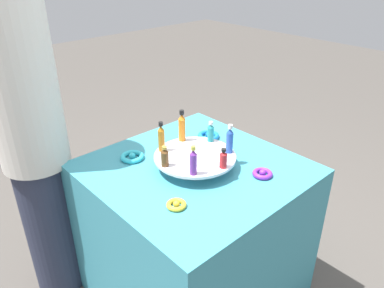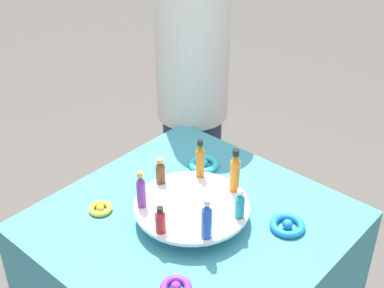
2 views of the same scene
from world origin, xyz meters
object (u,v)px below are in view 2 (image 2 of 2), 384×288
at_px(ribbon_bow_blue, 287,225).
at_px(person_figure, 192,82).
at_px(bottle_brown, 160,172).
at_px(bottle_orange, 235,172).
at_px(display_stand, 192,209).
at_px(ribbon_bow_gold, 100,208).
at_px(ribbon_bow_teal, 204,164).
at_px(ribbon_bow_purple, 176,287).
at_px(bottle_purple, 141,190).
at_px(bottle_blue, 207,220).
at_px(bottle_teal, 240,205).
at_px(bottle_amber, 200,160).
at_px(bottle_red, 160,220).

height_order(ribbon_bow_blue, person_figure, person_figure).
bearing_deg(bottle_brown, bottle_orange, 31.60).
distance_m(display_stand, person_figure, 0.73).
xyz_separation_m(ribbon_bow_gold, ribbon_bow_teal, (0.08, 0.41, 0.00)).
bearing_deg(ribbon_bow_purple, bottle_purple, 152.81).
bearing_deg(display_stand, bottle_blue, -32.68).
xyz_separation_m(ribbon_bow_gold, ribbon_bow_purple, (0.41, -0.08, 0.00)).
bearing_deg(ribbon_bow_gold, person_figure, 108.56).
distance_m(display_stand, ribbon_bow_gold, 0.30).
bearing_deg(bottle_teal, bottle_purple, -148.40).
bearing_deg(ribbon_bow_purple, bottle_brown, 139.84).
xyz_separation_m(bottle_purple, ribbon_bow_blue, (0.35, 0.27, -0.11)).
bearing_deg(person_figure, bottle_brown, -9.32).
xyz_separation_m(bottle_amber, ribbon_bow_teal, (-0.08, 0.12, -0.11)).
distance_m(bottle_amber, ribbon_bow_teal, 0.18).
distance_m(bottle_red, bottle_amber, 0.30).
xyz_separation_m(ribbon_bow_gold, ribbon_bow_blue, (0.49, 0.32, 0.00)).
bearing_deg(ribbon_bow_gold, bottle_red, 2.27).
height_order(bottle_orange, ribbon_bow_gold, bottle_orange).
height_order(bottle_brown, ribbon_bow_blue, bottle_brown).
distance_m(bottle_red, ribbon_bow_teal, 0.44).
distance_m(ribbon_bow_gold, ribbon_bow_blue, 0.59).
distance_m(bottle_red, ribbon_bow_purple, 0.20).
bearing_deg(ribbon_bow_purple, person_figure, 129.18).
bearing_deg(person_figure, ribbon_bow_gold, -22.96).
relative_size(display_stand, ribbon_bow_blue, 3.28).
bearing_deg(bottle_orange, bottle_blue, -71.25).
bearing_deg(ribbon_bow_blue, bottle_purple, -142.84).
bearing_deg(bottle_purple, bottle_orange, 57.32).
bearing_deg(ribbon_bow_purple, bottle_teal, 93.43).
relative_size(bottle_orange, bottle_amber, 1.09).
bearing_deg(ribbon_bow_purple, bottle_orange, 105.82).
height_order(display_stand, bottle_amber, bottle_amber).
bearing_deg(display_stand, bottle_red, -84.11).
relative_size(ribbon_bow_gold, ribbon_bow_teal, 0.71).
xyz_separation_m(bottle_red, ribbon_bow_blue, (0.23, 0.31, -0.09)).
distance_m(display_stand, bottle_teal, 0.17).
bearing_deg(bottle_red, ribbon_bow_purple, -32.78).
height_order(ribbon_bow_purple, person_figure, person_figure).
bearing_deg(ribbon_bow_gold, ribbon_bow_blue, 33.38).
bearing_deg(display_stand, ribbon_bow_gold, -146.62).
bearing_deg(bottle_purple, ribbon_bow_purple, -27.19).
bearing_deg(bottle_amber, ribbon_bow_purple, -57.23).
bearing_deg(bottle_red, ribbon_bow_blue, 53.72).
bearing_deg(ribbon_bow_teal, bottle_purple, -81.42).
xyz_separation_m(bottle_orange, ribbon_bow_teal, (-0.21, 0.10, -0.12)).
relative_size(bottle_amber, ribbon_bow_teal, 1.28).
height_order(display_stand, ribbon_bow_gold, display_stand).
xyz_separation_m(bottle_brown, bottle_blue, (0.28, -0.10, 0.02)).
bearing_deg(bottle_blue, bottle_orange, 108.75).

